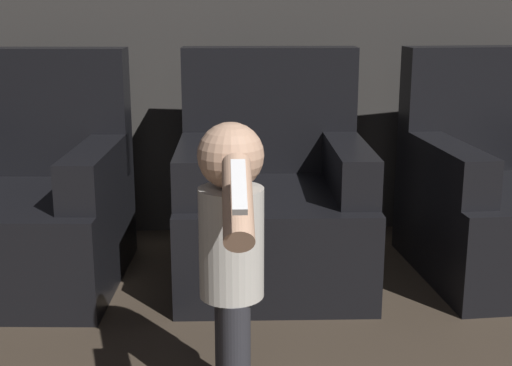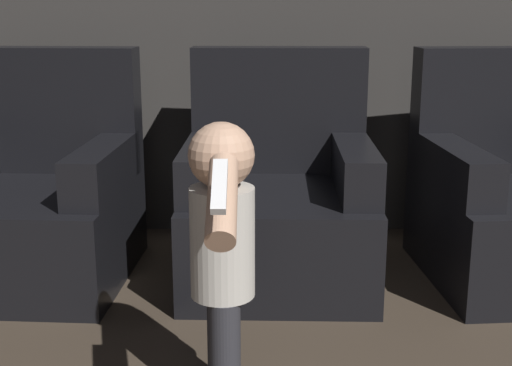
# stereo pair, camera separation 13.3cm
# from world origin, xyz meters

# --- Properties ---
(armchair_left) EXTENTS (0.87, 0.93, 1.00)m
(armchair_left) POSITION_xyz_m (-0.95, 3.83, 0.33)
(armchair_left) COLOR black
(armchair_left) RESTS_ON ground_plane
(armchair_middle) EXTENTS (0.84, 0.90, 1.00)m
(armchair_middle) POSITION_xyz_m (0.13, 3.83, 0.33)
(armchair_middle) COLOR black
(armchair_middle) RESTS_ON ground_plane
(armchair_right) EXTENTS (0.88, 0.94, 1.00)m
(armchair_right) POSITION_xyz_m (1.21, 3.83, 0.33)
(armchair_right) COLOR black
(armchair_right) RESTS_ON ground_plane
(person_toddler) EXTENTS (0.19, 0.60, 0.88)m
(person_toddler) POSITION_xyz_m (-0.07, 2.75, 0.52)
(person_toddler) COLOR #28282D
(person_toddler) RESTS_ON ground_plane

